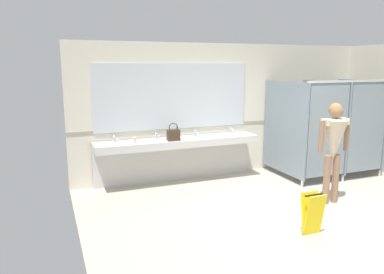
# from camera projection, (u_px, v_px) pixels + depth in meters

# --- Properties ---
(ground_plane) EXTENTS (6.62, 5.83, 0.10)m
(ground_plane) POSITION_uv_depth(u_px,v_px,m) (311.00, 221.00, 5.61)
(ground_plane) COLOR #B2A899
(wall_back) EXTENTS (6.62, 0.12, 2.68)m
(wall_back) POSITION_uv_depth(u_px,v_px,m) (231.00, 109.00, 7.78)
(wall_back) COLOR beige
(wall_back) RESTS_ON ground_plane
(wall_back_tile_band) EXTENTS (6.62, 0.01, 0.06)m
(wall_back_tile_band) POSITION_uv_depth(u_px,v_px,m) (232.00, 124.00, 7.78)
(wall_back_tile_band) COLOR #9E937F
(wall_back_tile_band) RESTS_ON wall_back
(vanity_counter) EXTENTS (3.19, 0.54, 0.99)m
(vanity_counter) POSITION_uv_depth(u_px,v_px,m) (177.00, 150.00, 7.21)
(vanity_counter) COLOR silver
(vanity_counter) RESTS_ON ground_plane
(mirror_panel) EXTENTS (3.09, 0.02, 1.26)m
(mirror_panel) POSITION_uv_depth(u_px,v_px,m) (174.00, 96.00, 7.19)
(mirror_panel) COLOR silver
(mirror_panel) RESTS_ON wall_back
(bathroom_stalls) EXTENTS (2.01, 1.42, 1.98)m
(bathroom_stalls) POSITION_uv_depth(u_px,v_px,m) (330.00, 126.00, 7.57)
(bathroom_stalls) COLOR gray
(bathroom_stalls) RESTS_ON ground_plane
(person_standing) EXTENTS (0.58, 0.41, 1.67)m
(person_standing) POSITION_uv_depth(u_px,v_px,m) (334.00, 141.00, 6.01)
(person_standing) COLOR #8C664C
(person_standing) RESTS_ON ground_plane
(handbag) EXTENTS (0.23, 0.13, 0.33)m
(handbag) POSITION_uv_depth(u_px,v_px,m) (173.00, 135.00, 6.89)
(handbag) COLOR #3F2D1E
(handbag) RESTS_ON vanity_counter
(soap_dispenser) EXTENTS (0.07, 0.07, 0.21)m
(soap_dispenser) POSITION_uv_depth(u_px,v_px,m) (177.00, 132.00, 7.23)
(soap_dispenser) COLOR teal
(soap_dispenser) RESTS_ON vanity_counter
(paper_cup) EXTENTS (0.07, 0.07, 0.11)m
(paper_cup) POSITION_uv_depth(u_px,v_px,m) (134.00, 140.00, 6.66)
(paper_cup) COLOR beige
(paper_cup) RESTS_ON vanity_counter
(wet_floor_sign) EXTENTS (0.28, 0.19, 0.57)m
(wet_floor_sign) POSITION_uv_depth(u_px,v_px,m) (313.00, 213.00, 5.00)
(wet_floor_sign) COLOR yellow
(wet_floor_sign) RESTS_ON ground_plane
(floor_drain_cover) EXTENTS (0.14, 0.14, 0.01)m
(floor_drain_cover) POSITION_uv_depth(u_px,v_px,m) (293.00, 247.00, 4.69)
(floor_drain_cover) COLOR #B7BABF
(floor_drain_cover) RESTS_ON ground_plane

